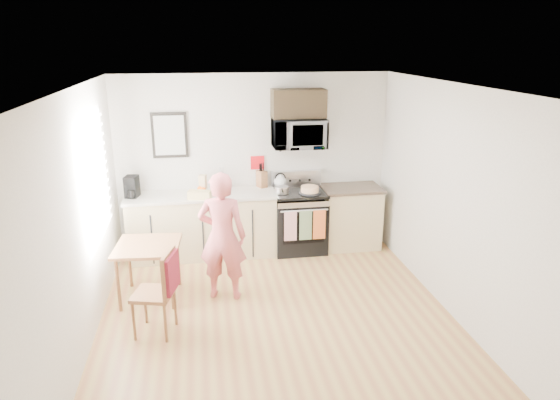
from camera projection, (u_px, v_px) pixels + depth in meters
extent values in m
plane|color=#A2673E|center=(279.00, 321.00, 5.65)|extent=(4.60, 4.60, 0.00)
cube|color=beige|center=(254.00, 163.00, 7.41)|extent=(4.00, 0.04, 2.60)
cube|color=beige|center=(337.00, 334.00, 3.09)|extent=(4.00, 0.04, 2.60)
cube|color=beige|center=(80.00, 224.00, 4.95)|extent=(0.04, 4.60, 2.60)
cube|color=beige|center=(455.00, 203.00, 5.56)|extent=(0.04, 4.60, 2.60)
cube|color=white|center=(278.00, 87.00, 4.86)|extent=(4.00, 4.60, 0.04)
cube|color=white|center=(94.00, 178.00, 5.62)|extent=(0.02, 1.40, 1.50)
cube|color=white|center=(95.00, 178.00, 5.63)|extent=(0.01, 1.30, 1.40)
cube|color=#D5BC88|center=(203.00, 226.00, 7.27)|extent=(2.10, 0.60, 0.90)
cube|color=beige|center=(201.00, 195.00, 7.13)|extent=(2.14, 0.64, 0.04)
cube|color=#D5BC88|center=(350.00, 218.00, 7.61)|extent=(0.84, 0.60, 0.90)
cube|color=black|center=(351.00, 188.00, 7.47)|extent=(0.88, 0.64, 0.04)
cube|color=black|center=(299.00, 225.00, 7.49)|extent=(0.76, 0.65, 0.77)
cube|color=black|center=(303.00, 229.00, 7.17)|extent=(0.61, 0.02, 0.45)
cube|color=silver|center=(304.00, 207.00, 7.07)|extent=(0.74, 0.02, 0.14)
cylinder|color=silver|center=(304.00, 211.00, 7.04)|extent=(0.68, 0.02, 0.02)
cube|color=black|center=(299.00, 193.00, 7.33)|extent=(0.76, 0.65, 0.04)
cube|color=silver|center=(296.00, 178.00, 7.54)|extent=(0.76, 0.08, 0.24)
cube|color=silver|center=(290.00, 226.00, 7.07)|extent=(0.18, 0.02, 0.44)
cube|color=#667E54|center=(306.00, 225.00, 7.10)|extent=(0.18, 0.02, 0.44)
cube|color=#CE461E|center=(319.00, 225.00, 7.14)|extent=(0.18, 0.02, 0.44)
imported|color=silver|center=(299.00, 133.00, 7.16)|extent=(0.76, 0.51, 0.42)
cube|color=black|center=(298.00, 103.00, 7.08)|extent=(0.76, 0.35, 0.40)
cube|color=black|center=(170.00, 135.00, 7.07)|extent=(0.50, 0.03, 0.65)
cube|color=beige|center=(170.00, 135.00, 7.05)|extent=(0.42, 0.01, 0.56)
cube|color=red|center=(257.00, 163.00, 7.41)|extent=(0.20, 0.02, 0.20)
imported|color=#B5313E|center=(222.00, 236.00, 5.97)|extent=(0.66, 0.51, 1.59)
cube|color=brown|center=(147.00, 246.00, 5.98)|extent=(0.75, 0.75, 0.04)
cylinder|color=brown|center=(118.00, 285.00, 5.77)|extent=(0.04, 0.04, 0.66)
cylinder|color=brown|center=(172.00, 284.00, 5.81)|extent=(0.04, 0.04, 0.66)
cylinder|color=brown|center=(129.00, 263.00, 6.35)|extent=(0.04, 0.04, 0.66)
cylinder|color=brown|center=(178.00, 261.00, 6.40)|extent=(0.04, 0.04, 0.66)
cube|color=brown|center=(153.00, 294.00, 5.30)|extent=(0.49, 0.49, 0.04)
cube|color=brown|center=(169.00, 273.00, 5.21)|extent=(0.14, 0.40, 0.48)
cube|color=maroon|center=(171.00, 273.00, 5.20)|extent=(0.15, 0.37, 0.40)
cylinder|color=brown|center=(134.00, 322.00, 5.23)|extent=(0.03, 0.03, 0.44)
cylinder|color=brown|center=(165.00, 323.00, 5.20)|extent=(0.03, 0.03, 0.44)
cylinder|color=brown|center=(145.00, 305.00, 5.55)|extent=(0.03, 0.03, 0.44)
cylinder|color=brown|center=(175.00, 307.00, 5.52)|extent=(0.03, 0.03, 0.44)
cube|color=brown|center=(262.00, 179.00, 7.43)|extent=(0.16, 0.19, 0.25)
cylinder|color=red|center=(222.00, 186.00, 7.26)|extent=(0.12, 0.12, 0.15)
imported|color=white|center=(202.00, 191.00, 7.15)|extent=(0.27, 0.27, 0.05)
cube|color=tan|center=(203.00, 184.00, 7.18)|extent=(0.12, 0.12, 0.25)
cube|color=black|center=(132.00, 186.00, 6.96)|extent=(0.21, 0.24, 0.30)
cylinder|color=black|center=(132.00, 193.00, 6.90)|extent=(0.11, 0.11, 0.11)
cube|color=#E2C677|center=(199.00, 195.00, 6.89)|extent=(0.34, 0.22, 0.11)
cylinder|color=black|center=(310.00, 193.00, 7.21)|extent=(0.31, 0.31, 0.02)
cylinder|color=tan|center=(310.00, 189.00, 7.19)|extent=(0.26, 0.26, 0.08)
sphere|color=white|center=(280.00, 182.00, 7.45)|extent=(0.18, 0.18, 0.18)
cone|color=white|center=(280.00, 176.00, 7.42)|extent=(0.06, 0.06, 0.06)
torus|color=black|center=(280.00, 178.00, 7.43)|extent=(0.16, 0.02, 0.16)
cylinder|color=silver|center=(282.00, 190.00, 7.20)|extent=(0.21, 0.21, 0.10)
cylinder|color=black|center=(282.00, 190.00, 7.04)|extent=(0.04, 0.19, 0.02)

